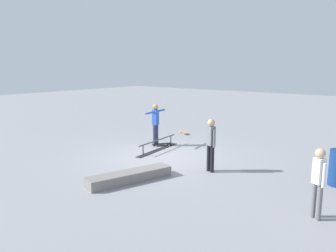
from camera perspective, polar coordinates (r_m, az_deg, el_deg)
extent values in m
plane|color=gray|center=(11.75, -1.10, -5.32)|extent=(60.00, 60.00, 0.00)
cube|color=black|center=(12.61, -1.78, -4.19)|extent=(2.56, 0.54, 0.01)
cylinder|color=#47474C|center=(13.35, 0.49, -2.52)|extent=(0.04, 0.04, 0.39)
cylinder|color=#47474C|center=(11.81, -4.36, -4.27)|extent=(0.04, 0.04, 0.39)
cylinder|color=#47474C|center=(12.52, -1.79, -2.47)|extent=(2.38, 0.33, 0.05)
cube|color=gray|center=(9.32, -6.65, -8.71)|extent=(2.51, 1.22, 0.28)
cylinder|color=#2D3351|center=(13.31, -1.97, -1.54)|extent=(0.14, 0.14, 0.86)
cylinder|color=#2D3351|center=(13.17, -2.36, -1.67)|extent=(0.14, 0.14, 0.86)
cube|color=#2D51B7|center=(13.11, -2.19, 1.53)|extent=(0.25, 0.23, 0.61)
sphere|color=#A87A56|center=(13.05, -2.20, 3.35)|extent=(0.23, 0.23, 0.23)
cylinder|color=#2D51B7|center=(13.41, -1.29, 2.73)|extent=(0.58, 0.16, 0.08)
cylinder|color=#2D51B7|center=(12.75, -3.14, 2.31)|extent=(0.58, 0.16, 0.08)
cube|color=black|center=(13.27, -1.09, -3.12)|extent=(0.77, 0.62, 0.02)
cylinder|color=white|center=(13.10, -2.09, -3.54)|extent=(0.06, 0.06, 0.05)
cylinder|color=white|center=(13.32, -2.35, -3.31)|extent=(0.06, 0.06, 0.05)
cylinder|color=white|center=(13.25, 0.19, -3.38)|extent=(0.06, 0.06, 0.05)
cylinder|color=white|center=(13.46, -0.10, -3.16)|extent=(0.06, 0.06, 0.05)
cylinder|color=black|center=(10.15, 7.09, -5.51)|extent=(0.15, 0.15, 0.82)
cylinder|color=black|center=(10.03, 7.69, -5.72)|extent=(0.15, 0.15, 0.82)
cube|color=slate|center=(9.92, 7.48, -1.71)|extent=(0.25, 0.26, 0.58)
sphere|color=tan|center=(9.85, 7.54, 0.59)|extent=(0.22, 0.22, 0.22)
cylinder|color=slate|center=(10.04, 6.94, -1.86)|extent=(0.10, 0.10, 0.55)
cylinder|color=slate|center=(9.83, 8.02, -2.16)|extent=(0.10, 0.10, 0.55)
cylinder|color=slate|center=(7.76, 23.99, -11.65)|extent=(0.15, 0.15, 0.77)
cylinder|color=slate|center=(7.66, 24.82, -12.00)|extent=(0.15, 0.15, 0.77)
cube|color=white|center=(7.50, 24.78, -7.13)|extent=(0.25, 0.26, 0.55)
sphere|color=tan|center=(7.40, 25.00, -4.33)|extent=(0.21, 0.21, 0.21)
cylinder|color=white|center=(7.60, 24.02, -7.23)|extent=(0.10, 0.10, 0.52)
cylinder|color=white|center=(7.42, 25.51, -7.76)|extent=(0.10, 0.10, 0.52)
cube|color=tan|center=(15.67, 2.80, -1.03)|extent=(0.61, 0.78, 0.02)
cylinder|color=white|center=(15.89, 2.07, -1.06)|extent=(0.05, 0.06, 0.05)
cylinder|color=white|center=(15.97, 2.85, -1.01)|extent=(0.05, 0.06, 0.05)
cylinder|color=white|center=(15.39, 2.75, -1.44)|extent=(0.05, 0.06, 0.05)
cylinder|color=white|center=(15.47, 3.55, -1.39)|extent=(0.05, 0.06, 0.05)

